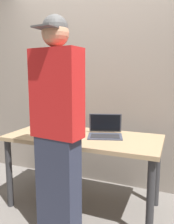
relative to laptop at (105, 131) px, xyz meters
The scene contains 8 objects.
ground_plane 0.85m from the laptop, 156.51° to the right, with size 8.00×8.00×0.00m, color slate.
desk 0.27m from the laptop, 156.51° to the right, with size 1.56×0.72×0.77m.
laptop is the anchor object (origin of this frame).
beer_bottle_dark 0.72m from the laptop, 169.39° to the left, with size 0.07×0.07×0.32m.
beer_bottle_brown 0.88m from the laptop, behind, with size 0.06×0.06×0.28m.
person_figure 0.66m from the laptop, 109.42° to the right, with size 0.44×0.31×1.83m.
coffee_mug 0.51m from the laptop, 147.58° to the right, with size 0.12×0.09×0.10m.
back_wall 0.77m from the laptop, 109.99° to the left, with size 6.00×0.10×2.60m, color gray.
Camera 1 is at (0.88, -2.08, 1.38)m, focal length 36.36 mm.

